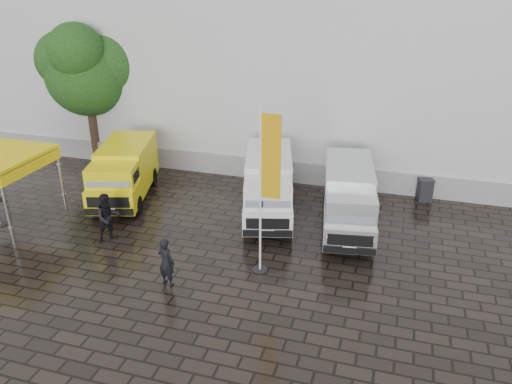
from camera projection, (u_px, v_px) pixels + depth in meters
ground at (251, 273)px, 16.35m from camera, size 120.00×120.00×0.00m
exhibition_hall at (372, 32)px, 27.41m from camera, size 44.00×16.00×12.00m
hall_plinth at (345, 178)px, 22.58m from camera, size 44.00×0.15×1.00m
van_yellow at (124, 174)px, 21.26m from camera, size 3.24×5.34×2.31m
van_white at (268, 187)px, 19.94m from camera, size 3.14×5.70×2.35m
van_silver at (348, 200)px, 18.83m from camera, size 2.59×5.56×2.32m
flagpole at (266, 183)px, 15.21m from camera, size 0.88×0.50×5.54m
tree at (87, 69)px, 24.56m from camera, size 4.05×4.12×7.27m
wheelie_bin at (425, 190)px, 21.35m from camera, size 0.74×0.74×0.99m
person_front at (166, 262)px, 15.44m from camera, size 0.67×0.53×1.62m
person_tent at (108, 217)px, 18.02m from camera, size 1.10×1.13×1.83m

